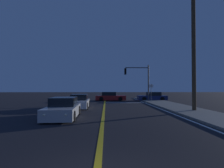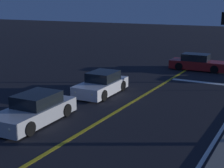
{
  "view_description": "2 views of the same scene",
  "coord_description": "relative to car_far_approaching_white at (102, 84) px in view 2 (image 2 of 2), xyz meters",
  "views": [
    {
      "loc": [
        0.22,
        -3.37,
        1.98
      ],
      "look_at": [
        0.99,
        21.78,
        2.5
      ],
      "focal_mm": 29.45,
      "sensor_mm": 36.0,
      "label": 1
    },
    {
      "loc": [
        7.7,
        -2.56,
        5.49
      ],
      "look_at": [
        0.37,
        10.95,
        1.76
      ],
      "focal_mm": 54.1,
      "sensor_mm": 36.0,
      "label": 2
    }
  ],
  "objects": [
    {
      "name": "stop_bar",
      "position": [
        5.22,
        5.97,
        -0.58
      ],
      "size": [
        5.53,
        0.5,
        0.01
      ],
      "primitive_type": "cube",
      "color": "white",
      "rests_on": "ground"
    },
    {
      "name": "car_mid_block_red",
      "position": [
        3.26,
        10.28,
        0.0
      ],
      "size": [
        4.69,
        1.89,
        1.34
      ],
      "rotation": [
        0.0,
        0.0,
        -1.55
      ],
      "color": "maroon",
      "rests_on": "ground"
    },
    {
      "name": "lane_line_center",
      "position": [
        2.45,
        -3.67,
        -0.58
      ],
      "size": [
        0.2,
        37.86,
        0.01
      ],
      "primitive_type": "cube",
      "color": "gold",
      "rests_on": "ground"
    },
    {
      "name": "car_distant_tail_silver",
      "position": [
        -0.19,
        -5.89,
        0.0
      ],
      "size": [
        2.08,
        4.61,
        1.34
      ],
      "rotation": [
        0.0,
        0.0,
        3.18
      ],
      "color": "#B2B5BA",
      "rests_on": "ground"
    },
    {
      "name": "car_far_approaching_white",
      "position": [
        0.0,
        0.0,
        0.0
      ],
      "size": [
        1.97,
        4.22,
        1.34
      ],
      "rotation": [
        0.0,
        0.0,
        3.17
      ],
      "color": "silver",
      "rests_on": "ground"
    },
    {
      "name": "lane_line_edge_right",
      "position": [
        7.73,
        -3.67,
        -0.58
      ],
      "size": [
        0.16,
        37.86,
        0.01
      ],
      "primitive_type": "cube",
      "color": "white",
      "rests_on": "ground"
    }
  ]
}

